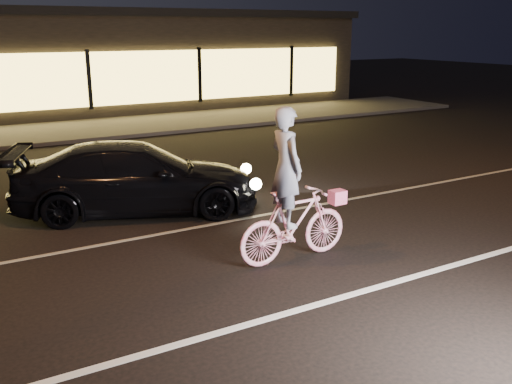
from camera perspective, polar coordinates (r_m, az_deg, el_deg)
ground at (r=9.39m, az=7.60°, el=-5.53°), size 90.00×90.00×0.00m
lane_stripe_near at (r=8.36m, az=13.93°, el=-8.67°), size 60.00×0.12×0.01m
lane_stripe_far at (r=10.94m, az=1.22°, el=-2.22°), size 60.00×0.10×0.01m
sidewalk at (r=20.86m, az=-14.78°, el=6.21°), size 30.00×4.00×0.12m
storefront at (r=26.43m, az=-18.73°, el=12.43°), size 25.40×8.42×4.20m
cyclist at (r=8.56m, az=3.63°, el=-1.58°), size 1.89×0.65×2.38m
sedan at (r=11.17m, az=-11.82°, el=1.39°), size 5.00×3.40×1.34m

